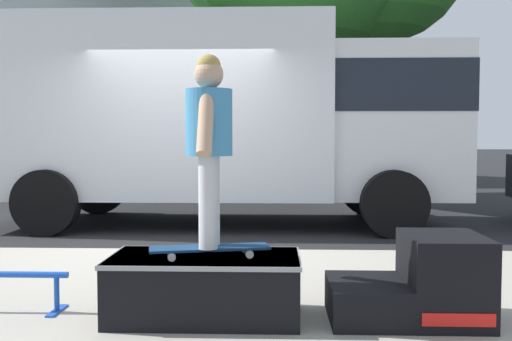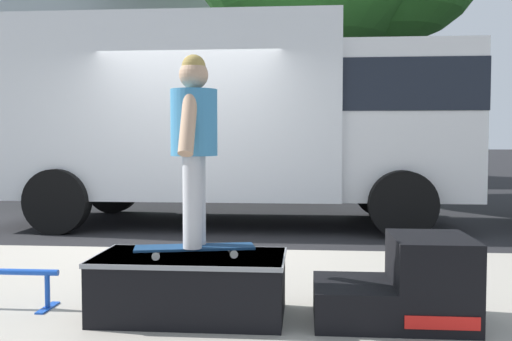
{
  "view_description": "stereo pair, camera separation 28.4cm",
  "coord_description": "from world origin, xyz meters",
  "px_view_note": "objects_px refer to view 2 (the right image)",
  "views": [
    {
      "loc": [
        1.27,
        -6.68,
        1.31
      ],
      "look_at": [
        1.07,
        -0.91,
        0.99
      ],
      "focal_mm": 40.62,
      "sensor_mm": 36.0,
      "label": 1
    },
    {
      "loc": [
        1.56,
        -6.66,
        1.31
      ],
      "look_at": [
        1.07,
        -0.91,
        0.99
      ],
      "focal_mm": 40.62,
      "sensor_mm": 36.0,
      "label": 2
    }
  ],
  "objects_px": {
    "skate_box": "(191,284)",
    "skateboard": "(195,248)",
    "box_truck": "(237,114)",
    "kicker_ramp": "(406,287)",
    "skater_kid": "(194,134)"
  },
  "relations": [
    {
      "from": "skate_box",
      "to": "skateboard",
      "type": "xyz_separation_m",
      "value": [
        0.04,
        -0.04,
        0.25
      ]
    },
    {
      "from": "skateboard",
      "to": "box_truck",
      "type": "distance_m",
      "value": 5.27
    },
    {
      "from": "kicker_ramp",
      "to": "box_truck",
      "type": "xyz_separation_m",
      "value": [
        -1.7,
        5.1,
        1.35
      ]
    },
    {
      "from": "skate_box",
      "to": "kicker_ramp",
      "type": "distance_m",
      "value": 1.42
    },
    {
      "from": "kicker_ramp",
      "to": "skater_kid",
      "type": "height_order",
      "value": "skater_kid"
    },
    {
      "from": "skateboard",
      "to": "skate_box",
      "type": "bearing_deg",
      "value": 132.05
    },
    {
      "from": "skate_box",
      "to": "skateboard",
      "type": "height_order",
      "value": "skateboard"
    },
    {
      "from": "skateboard",
      "to": "skater_kid",
      "type": "bearing_deg",
      "value": -90.0
    },
    {
      "from": "kicker_ramp",
      "to": "skater_kid",
      "type": "xyz_separation_m",
      "value": [
        -1.38,
        -0.04,
        0.99
      ]
    },
    {
      "from": "skate_box",
      "to": "box_truck",
      "type": "xyz_separation_m",
      "value": [
        -0.28,
        5.1,
        1.36
      ]
    },
    {
      "from": "skate_box",
      "to": "skateboard",
      "type": "distance_m",
      "value": 0.26
    },
    {
      "from": "kicker_ramp",
      "to": "skateboard",
      "type": "xyz_separation_m",
      "value": [
        -1.38,
        -0.04,
        0.24
      ]
    },
    {
      "from": "skate_box",
      "to": "skateboard",
      "type": "bearing_deg",
      "value": -47.95
    },
    {
      "from": "kicker_ramp",
      "to": "skateboard",
      "type": "relative_size",
      "value": 1.24
    },
    {
      "from": "skate_box",
      "to": "box_truck",
      "type": "bearing_deg",
      "value": 93.15
    }
  ]
}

